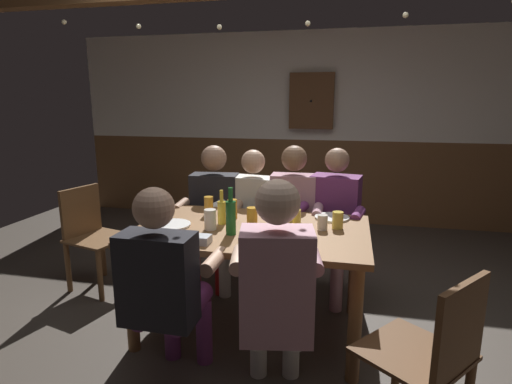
{
  "coord_description": "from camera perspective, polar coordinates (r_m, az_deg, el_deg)",
  "views": [
    {
      "loc": [
        0.63,
        -2.64,
        1.61
      ],
      "look_at": [
        0.0,
        0.1,
        0.98
      ],
      "focal_mm": 29.09,
      "sensor_mm": 36.0,
      "label": 1
    }
  ],
  "objects": [
    {
      "name": "pint_glass_7",
      "position": [
        2.4,
        6.65,
        -6.34
      ],
      "size": [
        0.07,
        0.07,
        0.16
      ],
      "primitive_type": "cylinder",
      "color": "white",
      "rests_on": "dining_table"
    },
    {
      "name": "person_5",
      "position": [
        2.14,
        2.82,
        -13.0
      ],
      "size": [
        0.53,
        0.58,
        1.26
      ],
      "rotation": [
        0.0,
        0.0,
        0.19
      ],
      "color": "#B78493",
      "rests_on": "ground_plane"
    },
    {
      "name": "ground_plane",
      "position": [
        3.16,
        -0.44,
        -18.11
      ],
      "size": [
        7.42,
        7.42,
        0.0
      ],
      "primitive_type": "plane",
      "color": "#423A33"
    },
    {
      "name": "pint_glass_3",
      "position": [
        2.84,
        5.5,
        -3.62
      ],
      "size": [
        0.07,
        0.07,
        0.12
      ],
      "primitive_type": "cylinder",
      "color": "#E5C64C",
      "rests_on": "dining_table"
    },
    {
      "name": "pint_glass_2",
      "position": [
        2.74,
        4.31,
        -3.87
      ],
      "size": [
        0.07,
        0.07,
        0.15
      ],
      "primitive_type": "cylinder",
      "color": "#E5C64C",
      "rests_on": "dining_table"
    },
    {
      "name": "chair_empty_near_left",
      "position": [
        3.87,
        -21.58,
        -5.42
      ],
      "size": [
        0.54,
        0.54,
        0.88
      ],
      "rotation": [
        0.0,
        0.0,
        -1.83
      ],
      "color": "brown",
      "rests_on": "ground_plane"
    },
    {
      "name": "pint_glass_4",
      "position": [
        2.79,
        -6.32,
        -3.77
      ],
      "size": [
        0.08,
        0.08,
        0.14
      ],
      "primitive_type": "cylinder",
      "color": "white",
      "rests_on": "dining_table"
    },
    {
      "name": "person_2",
      "position": [
        3.49,
        4.98,
        -2.98
      ],
      "size": [
        0.52,
        0.53,
        1.24
      ],
      "rotation": [
        0.0,
        0.0,
        3.17
      ],
      "color": "#B78493",
      "rests_on": "ground_plane"
    },
    {
      "name": "plate_1",
      "position": [
        2.93,
        -11.63,
        -4.44
      ],
      "size": [
        0.27,
        0.27,
        0.01
      ],
      "primitive_type": "cylinder",
      "color": "white",
      "rests_on": "dining_table"
    },
    {
      "name": "plate_0",
      "position": [
        3.09,
        10.4,
        -3.47
      ],
      "size": [
        0.25,
        0.25,
        0.01
      ],
      "primitive_type": "cylinder",
      "color": "white",
      "rests_on": "dining_table"
    },
    {
      "name": "person_0",
      "position": [
        3.66,
        -5.9,
        -2.21
      ],
      "size": [
        0.57,
        0.54,
        1.23
      ],
      "rotation": [
        0.0,
        0.0,
        3.24
      ],
      "color": "black",
      "rests_on": "ground_plane"
    },
    {
      "name": "pint_glass_1",
      "position": [
        3.15,
        -6.52,
        -1.89
      ],
      "size": [
        0.07,
        0.07,
        0.14
      ],
      "primitive_type": "cylinder",
      "color": "gold",
      "rests_on": "dining_table"
    },
    {
      "name": "back_wall_wainscot",
      "position": [
        5.69,
        6.3,
        1.7
      ],
      "size": [
        6.19,
        0.12,
        1.1
      ],
      "primitive_type": "cube",
      "color": "brown",
      "rests_on": "ground_plane"
    },
    {
      "name": "pint_glass_6",
      "position": [
        2.81,
        9.13,
        -4.13
      ],
      "size": [
        0.07,
        0.07,
        0.1
      ],
      "primitive_type": "cylinder",
      "color": "white",
      "rests_on": "dining_table"
    },
    {
      "name": "bottle_0",
      "position": [
        2.66,
        -3.49,
        -3.34
      ],
      "size": [
        0.07,
        0.07,
        0.31
      ],
      "color": "#195923",
      "rests_on": "dining_table"
    },
    {
      "name": "bottle_1",
      "position": [
        2.9,
        -4.74,
        -2.68
      ],
      "size": [
        0.06,
        0.06,
        0.24
      ],
      "color": "gold",
      "rests_on": "dining_table"
    },
    {
      "name": "pint_glass_0",
      "position": [
        2.85,
        11.18,
        -3.82
      ],
      "size": [
        0.07,
        0.07,
        0.12
      ],
      "primitive_type": "cylinder",
      "color": "#E5C64C",
      "rests_on": "dining_table"
    },
    {
      "name": "pint_glass_8",
      "position": [
        3.04,
        -3.26,
        -2.33
      ],
      "size": [
        0.07,
        0.07,
        0.14
      ],
      "primitive_type": "cylinder",
      "color": "gold",
      "rests_on": "dining_table"
    },
    {
      "name": "person_4",
      "position": [
        2.33,
        -12.41,
        -11.92
      ],
      "size": [
        0.53,
        0.52,
        1.19
      ],
      "rotation": [
        0.0,
        0.0,
        -0.01
      ],
      "color": "black",
      "rests_on": "ground_plane"
    },
    {
      "name": "pint_glass_5",
      "position": [
        2.92,
        -0.54,
        -3.23
      ],
      "size": [
        0.08,
        0.08,
        0.11
      ],
      "primitive_type": "cylinder",
      "color": "gold",
      "rests_on": "dining_table"
    },
    {
      "name": "condiment_caddy",
      "position": [
        2.55,
        -7.86,
        -6.47
      ],
      "size": [
        0.14,
        0.1,
        0.05
      ],
      "primitive_type": "cube",
      "color": "#B2B7BC",
      "rests_on": "dining_table"
    },
    {
      "name": "table_candle",
      "position": [
        2.6,
        -1.58,
        -5.6
      ],
      "size": [
        0.04,
        0.04,
        0.08
      ],
      "primitive_type": "cylinder",
      "color": "#F9E08C",
      "rests_on": "dining_table"
    },
    {
      "name": "wall_dart_cabinet",
      "position": [
        5.44,
        7.66,
        12.3
      ],
      "size": [
        0.56,
        0.15,
        0.7
      ],
      "color": "brown"
    },
    {
      "name": "dining_table",
      "position": [
        2.86,
        -0.59,
        -7.04
      ],
      "size": [
        1.56,
        0.98,
        0.76
      ],
      "color": "brown",
      "rests_on": "ground_plane"
    },
    {
      "name": "chair_empty_near_right",
      "position": [
        2.17,
        22.79,
        -20.17
      ],
      "size": [
        0.62,
        0.62,
        0.88
      ],
      "rotation": [
        0.0,
        0.0,
        0.9
      ],
      "color": "brown",
      "rests_on": "ground_plane"
    },
    {
      "name": "person_3",
      "position": [
        3.47,
        10.54,
        -3.31
      ],
      "size": [
        0.57,
        0.59,
        1.23
      ],
      "rotation": [
        0.0,
        0.0,
        2.97
      ],
      "color": "#6B2D66",
      "rests_on": "ground_plane"
    },
    {
      "name": "person_1",
      "position": [
        3.56,
        -0.86,
        -2.96
      ],
      "size": [
        0.58,
        0.56,
        1.2
      ],
      "rotation": [
        0.0,
        0.0,
        2.98
      ],
      "color": "silver",
      "rests_on": "ground_plane"
    },
    {
      "name": "string_lights",
      "position": [
        3.07,
        0.91,
        23.18
      ],
      "size": [
        4.37,
        0.04,
        0.2
      ],
      "color": "#F9EAB2"
    },
    {
      "name": "back_wall_upper",
      "position": [
        5.59,
        6.62,
        14.25
      ],
      "size": [
        6.19,
        0.12,
        1.38
      ],
      "primitive_type": "cube",
      "color": "silver"
    }
  ]
}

